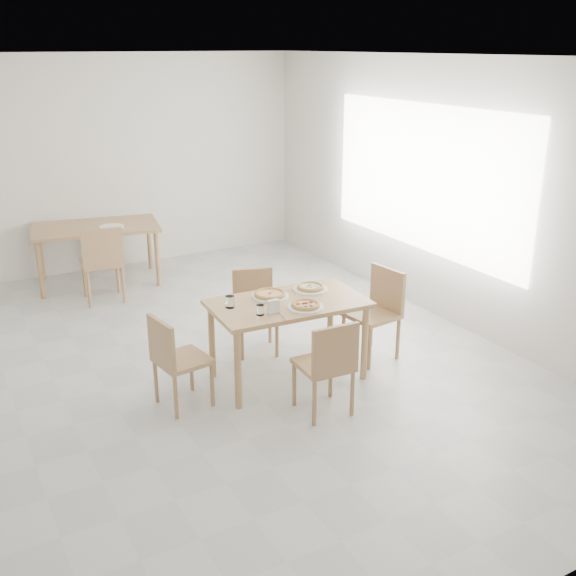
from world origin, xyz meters
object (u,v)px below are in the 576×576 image
pizza_mushroom (310,287)px  napkin_holder (273,307)px  plate_pepperoni (305,307)px  second_table (96,232)px  main_table (288,311)px  pizza_pepperoni (306,305)px  plate_empty (112,227)px  chair_west (174,356)px  plate_mushroom (310,289)px  plate_margherita (270,296)px  chair_back_s (102,259)px  tumbler_a (260,310)px  chair_north (255,305)px  chair_back_n (94,233)px  tumbler_b (230,302)px  pizza_margherita (270,294)px  chair_east (378,307)px  chair_south (328,362)px

pizza_mushroom → napkin_holder: (-0.57, -0.34, 0.03)m
plate_pepperoni → second_table: 3.79m
main_table → plate_pepperoni: 0.25m
pizza_pepperoni → plate_empty: pizza_pepperoni is taller
chair_west → plate_mushroom: bearing=-92.1°
plate_margherita → chair_back_s: size_ratio=0.36×
plate_mushroom → tumbler_a: bearing=-155.3°
second_table → chair_west: bearing=-83.7°
chair_north → chair_back_n: bearing=117.9°
plate_mushroom → second_table: bearing=109.1°
pizza_mushroom → tumbler_b: bearing=-177.7°
main_table → pizza_mushroom: bearing=28.5°
plate_margherita → pizza_margherita: (0.00, -0.00, 0.02)m
chair_back_n → tumbler_a: bearing=-84.6°
chair_back_s → chair_back_n: 1.52m
chair_east → plate_empty: 3.70m
chair_south → plate_margherita: (-0.05, 0.91, 0.28)m
chair_north → second_table: chair_north is taller
tumbler_a → plate_pepperoni: bearing=-7.8°
chair_south → plate_empty: size_ratio=2.85×
chair_south → main_table: bearing=-90.4°
chair_north → second_table: size_ratio=0.49×
plate_empty → pizza_margherita: bearing=-79.5°
chair_west → plate_margherita: 1.05m
chair_west → plate_margherita: (0.99, 0.18, 0.29)m
chair_south → chair_north: (0.06, 1.46, -0.01)m
tumbler_b → plate_margherita: bearing=7.2°
plate_mushroom → plate_pepperoni: size_ratio=1.04×
chair_east → plate_pepperoni: 0.99m
pizza_mushroom → chair_south: bearing=-112.1°
tumbler_a → second_table: bearing=97.4°
plate_mushroom → plate_pepperoni: same height
main_table → chair_north: chair_north is taller
plate_mushroom → chair_back_n: bearing=103.9°
chair_north → plate_empty: 2.68m
chair_west → plate_margherita: bearing=-88.4°
chair_west → pizza_margherita: size_ratio=2.44×
tumbler_b → chair_east: bearing=-4.7°
tumbler_a → plate_margherita: bearing=51.2°
chair_west → pizza_mushroom: size_ratio=2.88×
main_table → plate_margherita: (-0.09, 0.17, 0.10)m
napkin_holder → pizza_mushroom: bearing=29.1°
chair_north → napkin_holder: (-0.27, -0.91, 0.34)m
chair_north → plate_empty: (-0.69, 2.57, 0.29)m
pizza_pepperoni → plate_mushroom: bearing=53.8°
chair_south → chair_north: size_ratio=1.03×
pizza_mushroom → chair_back_n: (-1.01, 4.07, -0.32)m
second_table → tumbler_b: bearing=-74.1°
chair_back_s → plate_empty: size_ratio=3.18×
pizza_mushroom → napkin_holder: bearing=-148.8°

